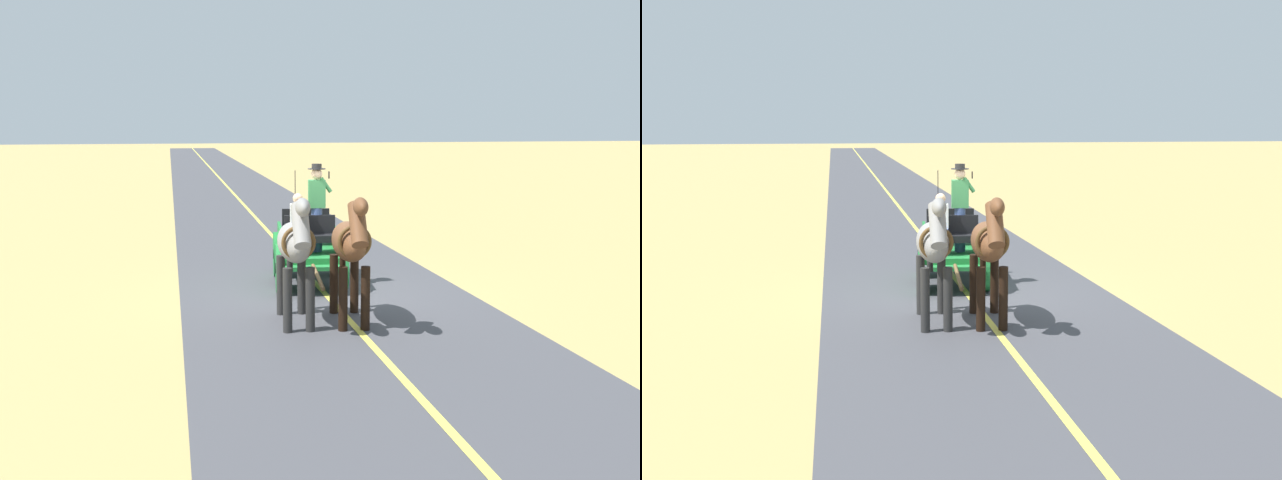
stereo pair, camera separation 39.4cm
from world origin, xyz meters
TOP-DOWN VIEW (x-y plane):
  - ground_plane at (0.00, 0.00)m, footprint 200.00×200.00m
  - road_surface at (0.00, 0.00)m, footprint 5.58×160.00m
  - road_centre_stripe at (0.00, 0.00)m, footprint 0.12×160.00m
  - horse_drawn_carriage at (0.14, -0.91)m, footprint 1.67×4.52m
  - horse_near_side at (0.03, 2.15)m, footprint 0.70×2.14m
  - horse_off_side at (0.93, 2.05)m, footprint 0.64×2.13m

SIDE VIEW (x-z plane):
  - ground_plane at x=0.00m, z-range 0.00..0.00m
  - road_surface at x=0.00m, z-range 0.00..0.01m
  - road_centre_stripe at x=0.00m, z-range 0.01..0.01m
  - horse_drawn_carriage at x=0.14m, z-range -0.43..2.07m
  - horse_near_side at x=0.03m, z-range 0.22..2.43m
  - horse_off_side at x=0.93m, z-range 0.22..2.43m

